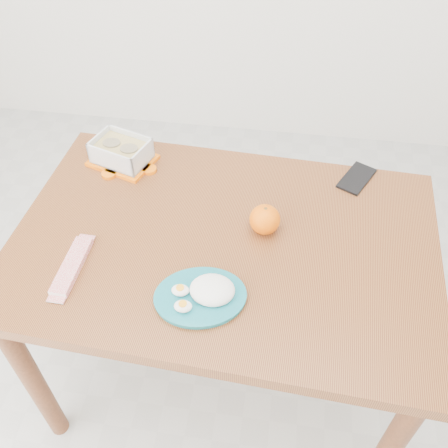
# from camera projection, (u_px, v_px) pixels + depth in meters

# --- Properties ---
(ground) EXTENTS (3.50, 3.50, 0.00)m
(ground) POSITION_uv_depth(u_px,v_px,m) (190.00, 409.00, 1.81)
(ground) COLOR #B7B7B2
(ground) RESTS_ON ground
(dining_table) EXTENTS (1.21, 0.84, 0.75)m
(dining_table) POSITION_uv_depth(u_px,v_px,m) (224.00, 262.00, 1.45)
(dining_table) COLOR brown
(dining_table) RESTS_ON ground
(food_container) EXTENTS (0.23, 0.20, 0.08)m
(food_container) POSITION_uv_depth(u_px,v_px,m) (121.00, 152.00, 1.58)
(food_container) COLOR orange
(food_container) RESTS_ON dining_table
(orange_fruit) EXTENTS (0.09, 0.09, 0.09)m
(orange_fruit) POSITION_uv_depth(u_px,v_px,m) (265.00, 219.00, 1.37)
(orange_fruit) COLOR orange
(orange_fruit) RESTS_ON dining_table
(rice_plate) EXTENTS (0.28, 0.28, 0.06)m
(rice_plate) POSITION_uv_depth(u_px,v_px,m) (204.00, 293.00, 1.23)
(rice_plate) COLOR #16707C
(rice_plate) RESTS_ON dining_table
(candy_bar) EXTENTS (0.05, 0.19, 0.02)m
(candy_bar) POSITION_uv_depth(u_px,v_px,m) (72.00, 266.00, 1.30)
(candy_bar) COLOR red
(candy_bar) RESTS_ON dining_table
(smartphone) EXTENTS (0.13, 0.16, 0.01)m
(smartphone) POSITION_uv_depth(u_px,v_px,m) (357.00, 178.00, 1.55)
(smartphone) COLOR black
(smartphone) RESTS_ON dining_table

